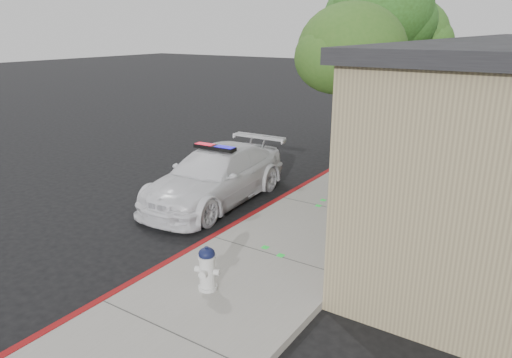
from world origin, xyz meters
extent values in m
plane|color=black|center=(0.00, 0.00, 0.00)|extent=(120.00, 120.00, 0.00)
cube|color=gray|center=(1.60, 3.00, 0.07)|extent=(3.20, 60.00, 0.15)
cube|color=maroon|center=(0.06, 3.00, 0.08)|extent=(0.14, 60.00, 0.16)
cube|color=black|center=(3.17, 1.00, 1.95)|extent=(0.08, 1.48, 1.68)
cube|color=black|center=(3.17, 4.00, 1.95)|extent=(0.08, 1.48, 1.68)
cube|color=black|center=(3.17, 7.00, 1.95)|extent=(0.08, 1.48, 1.68)
cube|color=black|center=(3.17, 10.00, 1.95)|extent=(0.08, 1.48, 1.68)
cube|color=black|center=(3.17, 13.00, 1.95)|extent=(0.08, 1.48, 1.68)
cube|color=black|center=(3.17, 16.00, 1.95)|extent=(0.08, 1.48, 1.68)
cube|color=black|center=(3.17, 19.00, 1.95)|extent=(0.08, 1.48, 1.68)
imported|color=white|center=(-1.49, 2.12, 0.72)|extent=(2.26, 5.06, 1.44)
cube|color=black|center=(-1.49, 2.12, 1.50)|extent=(1.21, 0.34, 0.10)
cube|color=red|center=(-1.81, 2.11, 1.51)|extent=(0.53, 0.26, 0.11)
cube|color=#130CCC|center=(-1.17, 2.14, 1.51)|extent=(0.53, 0.26, 0.11)
cylinder|color=silver|center=(1.34, -1.73, 0.18)|extent=(0.33, 0.33, 0.06)
cylinder|color=silver|center=(1.34, -1.73, 0.48)|extent=(0.28, 0.28, 0.54)
cylinder|color=silver|center=(1.34, -1.73, 0.77)|extent=(0.31, 0.31, 0.04)
ellipsoid|color=#0F1539|center=(1.34, -1.73, 0.83)|extent=(0.29, 0.29, 0.21)
cylinder|color=#0F1539|center=(1.34, -1.73, 0.93)|extent=(0.07, 0.07, 0.06)
cylinder|color=silver|center=(1.18, -1.78, 0.50)|extent=(0.14, 0.14, 0.11)
cylinder|color=silver|center=(1.51, -1.69, 0.50)|extent=(0.14, 0.14, 0.11)
cylinder|color=silver|center=(1.39, -1.89, 0.52)|extent=(0.16, 0.15, 0.14)
cylinder|color=black|center=(1.34, 4.14, 1.68)|extent=(0.22, 0.22, 3.07)
ellipsoid|color=#315C1D|center=(1.34, 4.14, 3.99)|extent=(2.73, 2.73, 2.32)
ellipsoid|color=#315C1D|center=(1.63, 4.54, 3.73)|extent=(2.05, 2.05, 1.74)
ellipsoid|color=#315C1D|center=(1.13, 3.77, 3.81)|extent=(2.13, 2.13, 1.81)
cylinder|color=black|center=(0.70, 7.80, 2.12)|extent=(0.28, 0.28, 3.94)
ellipsoid|color=#294D18|center=(0.70, 7.80, 5.05)|extent=(3.30, 3.30, 2.81)
ellipsoid|color=#294D18|center=(1.08, 8.17, 4.73)|extent=(2.66, 2.66, 2.26)
ellipsoid|color=#294D18|center=(0.31, 7.52, 4.83)|extent=(2.56, 2.56, 2.17)
cylinder|color=black|center=(0.92, 10.31, 1.82)|extent=(0.25, 0.25, 3.34)
ellipsoid|color=#365B1C|center=(0.92, 10.31, 4.35)|extent=(2.86, 2.86, 2.43)
ellipsoid|color=#365B1C|center=(1.43, 10.34, 4.06)|extent=(2.19, 2.19, 1.86)
ellipsoid|color=#365B1C|center=(0.56, 10.13, 4.15)|extent=(2.29, 2.29, 1.94)
camera|label=1|loc=(6.00, -7.27, 4.49)|focal=32.79mm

